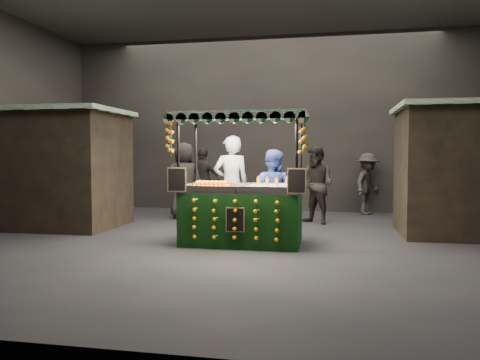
# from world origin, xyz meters

# --- Properties ---
(ground) EXTENTS (12.00, 12.00, 0.00)m
(ground) POSITION_xyz_m (0.00, 0.00, 0.00)
(ground) COLOR black
(ground) RESTS_ON ground
(market_hall) EXTENTS (12.10, 10.10, 5.05)m
(market_hall) POSITION_xyz_m (0.00, 0.00, 3.38)
(market_hall) COLOR black
(market_hall) RESTS_ON ground
(neighbour_stall_left) EXTENTS (3.00, 2.20, 2.60)m
(neighbour_stall_left) POSITION_xyz_m (-4.40, 1.00, 1.31)
(neighbour_stall_left) COLOR black
(neighbour_stall_left) RESTS_ON ground
(neighbour_stall_right) EXTENTS (3.00, 2.20, 2.60)m
(neighbour_stall_right) POSITION_xyz_m (4.40, 1.50, 1.31)
(neighbour_stall_right) COLOR black
(neighbour_stall_right) RESTS_ON ground
(juice_stall) EXTENTS (2.41, 1.42, 2.33)m
(juice_stall) POSITION_xyz_m (0.08, -0.31, 0.72)
(juice_stall) COLOR black
(juice_stall) RESTS_ON ground
(vendor_grey) EXTENTS (0.85, 0.72, 1.99)m
(vendor_grey) POSITION_xyz_m (-0.38, 0.88, 0.99)
(vendor_grey) COLOR gray
(vendor_grey) RESTS_ON ground
(vendor_blue) EXTENTS (0.96, 0.83, 1.70)m
(vendor_blue) POSITION_xyz_m (0.50, 0.58, 0.85)
(vendor_blue) COLOR navy
(vendor_blue) RESTS_ON ground
(shopper_0) EXTENTS (0.70, 0.56, 1.68)m
(shopper_0) POSITION_xyz_m (-4.01, 1.84, 0.84)
(shopper_0) COLOR #2A2522
(shopper_0) RESTS_ON ground
(shopper_1) EXTENTS (1.12, 1.08, 1.82)m
(shopper_1) POSITION_xyz_m (1.29, 2.53, 0.91)
(shopper_1) COLOR black
(shopper_1) RESTS_ON ground
(shopper_2) EXTENTS (1.14, 0.70, 1.81)m
(shopper_2) POSITION_xyz_m (-1.73, 3.64, 0.90)
(shopper_2) COLOR #292521
(shopper_2) RESTS_ON ground
(shopper_3) EXTENTS (1.06, 1.23, 1.65)m
(shopper_3) POSITION_xyz_m (2.59, 4.54, 0.83)
(shopper_3) COLOR #2D2824
(shopper_3) RESTS_ON ground
(shopper_4) EXTENTS (1.11, 0.98, 1.92)m
(shopper_4) POSITION_xyz_m (-2.03, 2.89, 0.96)
(shopper_4) COLOR #2A2622
(shopper_4) RESTS_ON ground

